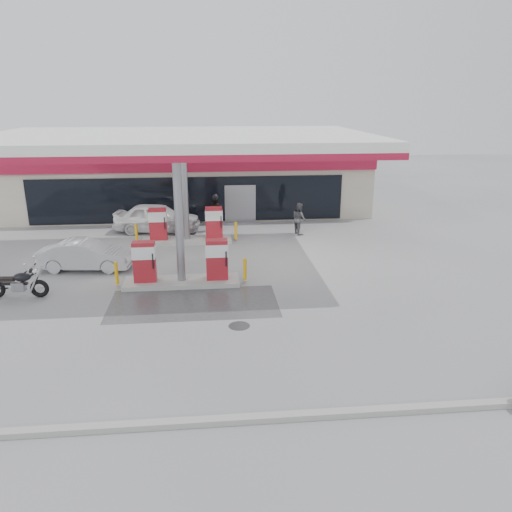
{
  "coord_description": "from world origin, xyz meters",
  "views": [
    {
      "loc": [
        1.09,
        -16.64,
        7.08
      ],
      "look_at": [
        2.9,
        1.6,
        1.2
      ],
      "focal_mm": 35.0,
      "sensor_mm": 36.0,
      "label": 1
    }
  ],
  "objects_px": {
    "pump_island_near": "(181,267)",
    "hatchback_silver": "(86,255)",
    "parked_motorcycle": "(18,284)",
    "biker_walking": "(216,214)",
    "attendant": "(299,218)",
    "parked_car_left": "(48,211)",
    "sedan_white": "(157,218)",
    "pump_island_far": "(186,229)"
  },
  "relations": [
    {
      "from": "pump_island_near",
      "to": "hatchback_silver",
      "type": "relative_size",
      "value": 1.33
    },
    {
      "from": "hatchback_silver",
      "to": "biker_walking",
      "type": "height_order",
      "value": "biker_walking"
    },
    {
      "from": "attendant",
      "to": "biker_walking",
      "type": "relative_size",
      "value": 0.9
    },
    {
      "from": "parked_motorcycle",
      "to": "attendant",
      "type": "distance_m",
      "value": 14.2
    },
    {
      "from": "parked_motorcycle",
      "to": "biker_walking",
      "type": "relative_size",
      "value": 1.19
    },
    {
      "from": "parked_motorcycle",
      "to": "hatchback_silver",
      "type": "height_order",
      "value": "hatchback_silver"
    },
    {
      "from": "parked_motorcycle",
      "to": "biker_walking",
      "type": "distance_m",
      "value": 11.67
    },
    {
      "from": "pump_island_near",
      "to": "sedan_white",
      "type": "height_order",
      "value": "pump_island_near"
    },
    {
      "from": "biker_walking",
      "to": "parked_motorcycle",
      "type": "bearing_deg",
      "value": -147.59
    },
    {
      "from": "parked_motorcycle",
      "to": "sedan_white",
      "type": "height_order",
      "value": "sedan_white"
    },
    {
      "from": "pump_island_far",
      "to": "parked_motorcycle",
      "type": "height_order",
      "value": "pump_island_far"
    },
    {
      "from": "parked_motorcycle",
      "to": "hatchback_silver",
      "type": "relative_size",
      "value": 0.58
    },
    {
      "from": "pump_island_near",
      "to": "parked_car_left",
      "type": "height_order",
      "value": "pump_island_near"
    },
    {
      "from": "sedan_white",
      "to": "parked_car_left",
      "type": "distance_m",
      "value": 7.42
    },
    {
      "from": "pump_island_near",
      "to": "biker_walking",
      "type": "distance_m",
      "value": 8.34
    },
    {
      "from": "pump_island_far",
      "to": "parked_car_left",
      "type": "bearing_deg",
      "value": 147.08
    },
    {
      "from": "pump_island_far",
      "to": "parked_car_left",
      "type": "distance_m",
      "value": 9.93
    },
    {
      "from": "sedan_white",
      "to": "biker_walking",
      "type": "bearing_deg",
      "value": -81.93
    },
    {
      "from": "sedan_white",
      "to": "attendant",
      "type": "xyz_separation_m",
      "value": [
        7.61,
        -1.2,
        0.07
      ]
    },
    {
      "from": "pump_island_far",
      "to": "biker_walking",
      "type": "bearing_deg",
      "value": 55.25
    },
    {
      "from": "pump_island_near",
      "to": "biker_walking",
      "type": "bearing_deg",
      "value": 79.46
    },
    {
      "from": "attendant",
      "to": "biker_walking",
      "type": "bearing_deg",
      "value": 58.75
    },
    {
      "from": "pump_island_near",
      "to": "pump_island_far",
      "type": "bearing_deg",
      "value": 90.0
    },
    {
      "from": "sedan_white",
      "to": "pump_island_near",
      "type": "bearing_deg",
      "value": -160.56
    },
    {
      "from": "attendant",
      "to": "parked_motorcycle",
      "type": "bearing_deg",
      "value": 107.22
    },
    {
      "from": "parked_motorcycle",
      "to": "attendant",
      "type": "bearing_deg",
      "value": 36.35
    },
    {
      "from": "attendant",
      "to": "hatchback_silver",
      "type": "distance_m",
      "value": 11.18
    },
    {
      "from": "pump_island_far",
      "to": "hatchback_silver",
      "type": "relative_size",
      "value": 1.33
    },
    {
      "from": "parked_car_left",
      "to": "attendant",
      "type": "bearing_deg",
      "value": -116.35
    },
    {
      "from": "parked_motorcycle",
      "to": "parked_car_left",
      "type": "bearing_deg",
      "value": 104.35
    },
    {
      "from": "parked_motorcycle",
      "to": "biker_walking",
      "type": "xyz_separation_m",
      "value": [
        7.42,
        9.0,
        0.43
      ]
    },
    {
      "from": "biker_walking",
      "to": "parked_car_left",
      "type": "bearing_deg",
      "value": 143.96
    },
    {
      "from": "pump_island_near",
      "to": "hatchback_silver",
      "type": "bearing_deg",
      "value": 151.95
    },
    {
      "from": "hatchback_silver",
      "to": "biker_walking",
      "type": "bearing_deg",
      "value": -37.7
    },
    {
      "from": "attendant",
      "to": "hatchback_silver",
      "type": "height_order",
      "value": "attendant"
    },
    {
      "from": "sedan_white",
      "to": "biker_walking",
      "type": "relative_size",
      "value": 2.43
    },
    {
      "from": "biker_walking",
      "to": "sedan_white",
      "type": "bearing_deg",
      "value": 161.93
    },
    {
      "from": "pump_island_far",
      "to": "hatchback_silver",
      "type": "xyz_separation_m",
      "value": [
        -4.13,
        -3.8,
        -0.07
      ]
    },
    {
      "from": "pump_island_far",
      "to": "biker_walking",
      "type": "relative_size",
      "value": 2.71
    },
    {
      "from": "attendant",
      "to": "biker_walking",
      "type": "distance_m",
      "value": 4.6
    },
    {
      "from": "pump_island_near",
      "to": "parked_motorcycle",
      "type": "xyz_separation_m",
      "value": [
        -5.89,
        -0.8,
        -0.2
      ]
    },
    {
      "from": "parked_motorcycle",
      "to": "parked_car_left",
      "type": "distance_m",
      "value": 12.44
    }
  ]
}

